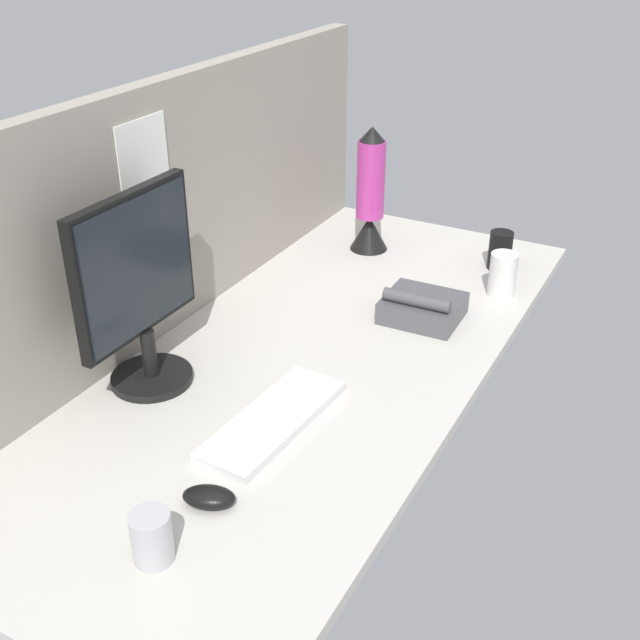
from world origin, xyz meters
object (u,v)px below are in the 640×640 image
keyboard (273,420)px  mug_ceramic_white (503,274)px  mug_black_travel (500,250)px  lava_lamp (370,200)px  desk_phone (422,307)px  mouse (209,497)px  mug_steel (152,537)px  monitor (139,286)px

keyboard → mug_ceramic_white: 82.15cm
mug_black_travel → mug_ceramic_white: bearing=-161.0°
mug_ceramic_white → lava_lamp: lava_lamp is taller
mug_ceramic_white → lava_lamp: (10.95, 44.31, 9.60)cm
keyboard → mug_black_travel: size_ratio=3.34×
lava_lamp → desk_phone: 47.04cm
mouse → desk_phone: desk_phone is taller
mug_steel → desk_phone: 96.69cm
keyboard → mug_black_travel: mug_black_travel is taller
monitor → mouse: bearing=-127.4°
mug_black_travel → mug_ceramic_white: (-15.90, -5.47, 0.48)cm
lava_lamp → desk_phone: (-33.55, -30.54, -12.43)cm
mug_ceramic_white → desk_phone: (-22.61, 13.77, -2.84)cm
mouse → mug_ceramic_white: 106.55cm
mug_ceramic_white → mouse: bearing=168.4°
mouse → mug_ceramic_white: bearing=-31.2°
mug_steel → mug_black_travel: bearing=-7.0°
keyboard → mug_ceramic_white: bearing=-13.5°
mug_black_travel → mug_steel: (-134.84, 16.56, -0.95)cm
lava_lamp → desk_phone: size_ratio=1.91×
keyboard → mug_ceramic_white: (78.46, -23.83, 5.02)cm
mug_black_travel → mug_ceramic_white: size_ratio=0.93×
monitor → mug_black_travel: monitor is taller
mouse → lava_lamp: bearing=-8.4°
desk_phone → lava_lamp: bearing=42.3°
keyboard → desk_phone: 56.79cm
mug_steel → mug_ceramic_white: bearing=-10.5°
mouse → mug_ceramic_white: mug_ceramic_white is taller
monitor → desk_phone: 72.47cm
mug_black_travel → lava_lamp: size_ratio=0.30×
mug_black_travel → keyboard: bearing=169.0°
mug_steel → keyboard: bearing=2.5°
monitor → mouse: size_ratio=4.55×
keyboard → lava_lamp: 92.88cm
mouse → mug_black_travel: size_ratio=0.87×
monitor → lava_lamp: monitor is taller
mouse → mug_steel: 14.96cm
keyboard → mug_steel: mug_steel is taller
keyboard → mug_steel: bearing=-174.1°
monitor → lava_lamp: 89.74cm
mug_steel → lava_lamp: (129.88, 22.27, 11.03)cm
monitor → mug_black_travel: bearing=-28.6°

